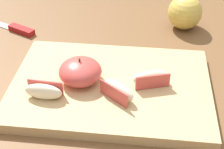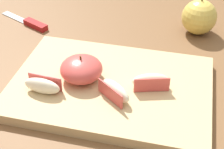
# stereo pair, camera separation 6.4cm
# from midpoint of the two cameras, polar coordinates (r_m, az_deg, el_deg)

# --- Properties ---
(dining_table) EXTENTS (1.37, 0.90, 0.73)m
(dining_table) POSITION_cam_midpoint_polar(r_m,az_deg,el_deg) (0.78, -1.96, -4.85)
(dining_table) COLOR brown
(dining_table) RESTS_ON ground_plane
(cutting_board) EXTENTS (0.38, 0.26, 0.02)m
(cutting_board) POSITION_cam_midpoint_polar(r_m,az_deg,el_deg) (0.66, -2.78, -2.21)
(cutting_board) COLOR tan
(cutting_board) RESTS_ON dining_table
(apple_half_skin_up) EXTENTS (0.08, 0.08, 0.05)m
(apple_half_skin_up) POSITION_cam_midpoint_polar(r_m,az_deg,el_deg) (0.65, -8.13, 0.42)
(apple_half_skin_up) COLOR #D14C47
(apple_half_skin_up) RESTS_ON cutting_board
(apple_wedge_near_knife) EXTENTS (0.07, 0.04, 0.03)m
(apple_wedge_near_knife) POSITION_cam_midpoint_polar(r_m,az_deg,el_deg) (0.64, 3.71, -0.72)
(apple_wedge_near_knife) COLOR #F4EACC
(apple_wedge_near_knife) RESTS_ON cutting_board
(apple_wedge_middle) EXTENTS (0.07, 0.03, 0.03)m
(apple_wedge_middle) POSITION_cam_midpoint_polar(r_m,az_deg,el_deg) (0.63, -14.27, -2.82)
(apple_wedge_middle) COLOR #F4EACC
(apple_wedge_middle) RESTS_ON cutting_board
(apple_wedge_right) EXTENTS (0.07, 0.06, 0.03)m
(apple_wedge_right) POSITION_cam_midpoint_polar(r_m,az_deg,el_deg) (0.61, -2.00, -2.79)
(apple_wedge_right) COLOR #F4EACC
(apple_wedge_right) RESTS_ON cutting_board
(paring_knife) EXTENTS (0.15, 0.08, 0.01)m
(paring_knife) POSITION_cam_midpoint_polar(r_m,az_deg,el_deg) (0.89, -17.53, 7.21)
(paring_knife) COLOR silver
(paring_knife) RESTS_ON dining_table
(whole_apple_golden) EXTENTS (0.08, 0.08, 0.09)m
(whole_apple_golden) POSITION_cam_midpoint_polar(r_m,az_deg,el_deg) (0.86, 9.98, 10.12)
(whole_apple_golden) COLOR #DBBC51
(whole_apple_golden) RESTS_ON dining_table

